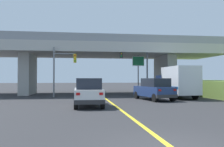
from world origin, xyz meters
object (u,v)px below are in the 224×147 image
at_px(traffic_signal_farside, 62,66).
at_px(suv_lead, 88,92).
at_px(suv_crossing, 154,89).
at_px(highway_sign, 138,66).
at_px(box_truck, 177,82).
at_px(sedan_oncoming, 92,85).
at_px(traffic_signal_nearside, 138,63).

bearing_deg(traffic_signal_farside, suv_lead, -74.74).
bearing_deg(suv_crossing, highway_sign, 75.30).
distance_m(box_truck, highway_sign, 6.52).
height_order(suv_lead, suv_crossing, same).
bearing_deg(suv_crossing, suv_lead, -158.11).
bearing_deg(sedan_oncoming, suv_lead, -94.07).
xyz_separation_m(suv_crossing, highway_sign, (0.43, 7.67, 2.59)).
height_order(box_truck, highway_sign, highway_sign).
bearing_deg(box_truck, suv_lead, -146.59).
height_order(sedan_oncoming, highway_sign, highway_sign).
relative_size(sedan_oncoming, traffic_signal_farside, 0.82).
bearing_deg(traffic_signal_nearside, sedan_oncoming, 114.85).
distance_m(suv_crossing, traffic_signal_nearside, 6.53).
bearing_deg(suv_lead, sedan_oncoming, 85.93).
distance_m(suv_lead, traffic_signal_farside, 9.93).
height_order(suv_lead, traffic_signal_nearside, traffic_signal_nearside).
bearing_deg(traffic_signal_nearside, traffic_signal_farside, -175.36).
bearing_deg(sedan_oncoming, box_truck, -60.76).
distance_m(sedan_oncoming, traffic_signal_farside, 11.94).
height_order(suv_crossing, box_truck, box_truck).
distance_m(box_truck, traffic_signal_nearside, 5.41).
bearing_deg(box_truck, highway_sign, 115.59).
xyz_separation_m(box_truck, traffic_signal_nearside, (-3.15, 3.84, 2.15)).
relative_size(suv_lead, box_truck, 0.71).
relative_size(suv_crossing, traffic_signal_nearside, 0.86).
xyz_separation_m(suv_crossing, traffic_signal_farside, (-8.78, 5.19, 2.38)).
xyz_separation_m(suv_lead, sedan_oncoming, (1.44, 20.31, -0.00)).
height_order(traffic_signal_nearside, traffic_signal_farside, traffic_signal_nearside).
xyz_separation_m(sedan_oncoming, traffic_signal_nearside, (4.77, -10.29, 2.80)).
bearing_deg(traffic_signal_nearside, suv_crossing, -89.69).
bearing_deg(sedan_oncoming, highway_sign, -58.50).
bearing_deg(highway_sign, traffic_signal_nearside, -104.51).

